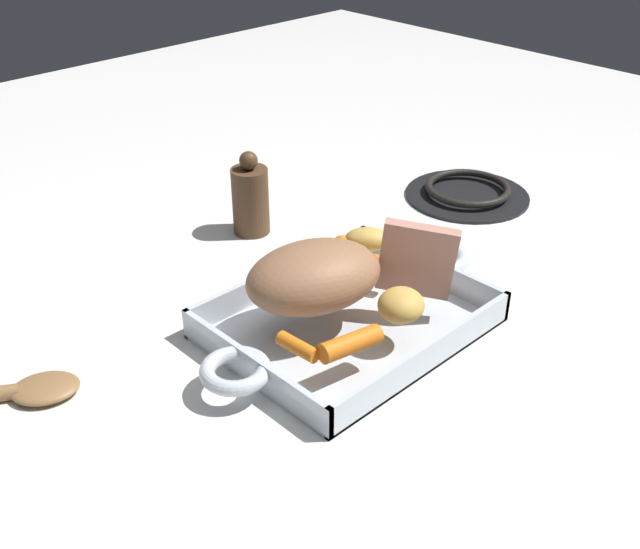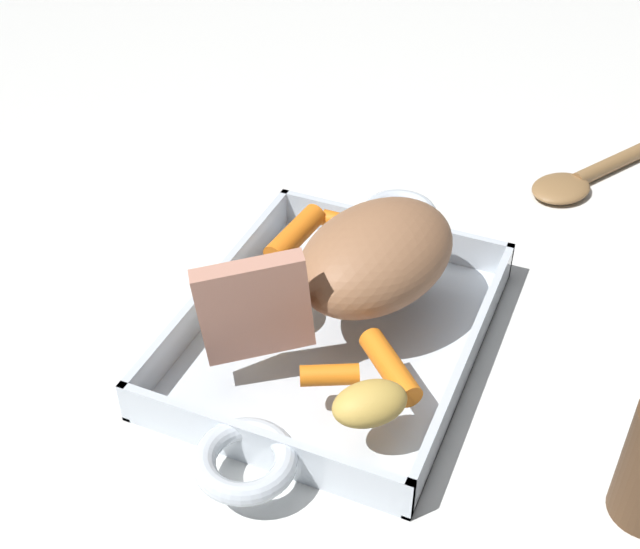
# 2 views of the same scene
# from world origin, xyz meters

# --- Properties ---
(ground_plane) EXTENTS (2.35, 2.35, 0.00)m
(ground_plane) POSITION_xyz_m (0.00, 0.00, 0.00)
(ground_plane) COLOR silver
(roasting_dish) EXTENTS (0.40, 0.23, 0.04)m
(roasting_dish) POSITION_xyz_m (0.00, 0.00, 0.01)
(roasting_dish) COLOR silver
(roasting_dish) RESTS_ON ground_plane
(pork_roast) EXTENTS (0.18, 0.15, 0.07)m
(pork_roast) POSITION_xyz_m (-0.03, 0.02, 0.07)
(pork_roast) COLOR #976746
(pork_roast) RESTS_ON roasting_dish
(roast_slice_thick) EXTENTS (0.06, 0.08, 0.09)m
(roast_slice_thick) POSITION_xyz_m (0.07, -0.04, 0.08)
(roast_slice_thick) COLOR tan
(roast_slice_thick) RESTS_ON roasting_dish
(baby_carrot_southwest) EXTENTS (0.06, 0.06, 0.02)m
(baby_carrot_southwest) POSITION_xyz_m (0.06, 0.07, 0.05)
(baby_carrot_southwest) COLOR orange
(baby_carrot_southwest) RESTS_ON roasting_dish
(baby_carrot_long) EXTENTS (0.02, 0.05, 0.02)m
(baby_carrot_long) POSITION_xyz_m (-0.11, -0.03, 0.04)
(baby_carrot_long) COLOR orange
(baby_carrot_long) RESTS_ON roasting_dish
(baby_carrot_northwest) EXTENTS (0.07, 0.03, 0.03)m
(baby_carrot_northwest) POSITION_xyz_m (-0.07, -0.07, 0.05)
(baby_carrot_northwest) COLOR orange
(baby_carrot_northwest) RESTS_ON roasting_dish
(baby_carrot_center_right) EXTENTS (0.03, 0.05, 0.02)m
(baby_carrot_center_right) POSITION_xyz_m (0.08, 0.03, 0.04)
(baby_carrot_center_right) COLOR orange
(baby_carrot_center_right) RESTS_ON roasting_dish
(potato_corner) EXTENTS (0.07, 0.07, 0.04)m
(potato_corner) POSITION_xyz_m (0.01, -0.06, 0.05)
(potato_corner) COLOR gold
(potato_corner) RESTS_ON roasting_dish
(potato_near_roast) EXTENTS (0.06, 0.06, 0.03)m
(potato_near_roast) POSITION_xyz_m (0.10, 0.07, 0.05)
(potato_near_roast) COLOR gold
(potato_near_roast) RESTS_ON roasting_dish
(serving_spoon) EXTENTS (0.19, 0.13, 0.02)m
(serving_spoon) POSITION_xyz_m (-0.34, 0.15, 0.01)
(serving_spoon) COLOR olive
(serving_spoon) RESTS_ON ground_plane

